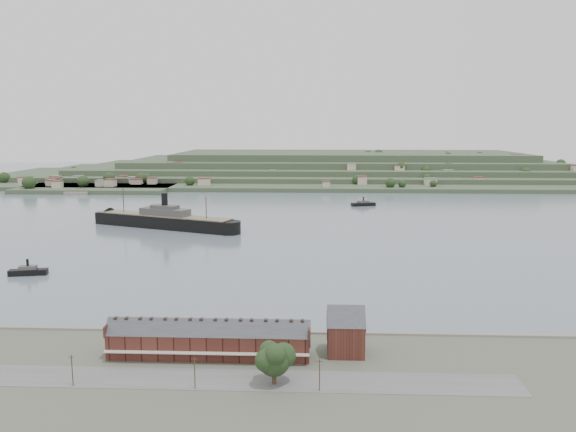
{
  "coord_description": "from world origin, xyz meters",
  "views": [
    {
      "loc": [
        17.99,
        -312.95,
        64.84
      ],
      "look_at": [
        3.01,
        30.0,
        9.31
      ],
      "focal_mm": 35.0,
      "sensor_mm": 36.0,
      "label": 1
    }
  ],
  "objects_px": {
    "terrace_row": "(209,340)",
    "gabled_building": "(346,332)",
    "fig_tree": "(275,358)",
    "steamship": "(159,220)",
    "tugboat": "(28,271)"
  },
  "relations": [
    {
      "from": "terrace_row",
      "to": "gabled_building",
      "type": "height_order",
      "value": "gabled_building"
    },
    {
      "from": "gabled_building",
      "to": "fig_tree",
      "type": "xyz_separation_m",
      "value": [
        -18.31,
        -20.06,
        0.61
      ]
    },
    {
      "from": "terrace_row",
      "to": "steamship",
      "type": "xyz_separation_m",
      "value": [
        -70.21,
        205.77,
        -1.86
      ]
    },
    {
      "from": "gabled_building",
      "to": "steamship",
      "type": "relative_size",
      "value": 0.13
    },
    {
      "from": "gabled_building",
      "to": "tugboat",
      "type": "height_order",
      "value": "gabled_building"
    },
    {
      "from": "terrace_row",
      "to": "tugboat",
      "type": "bearing_deg",
      "value": 137.43
    },
    {
      "from": "terrace_row",
      "to": "tugboat",
      "type": "distance_m",
      "value": 130.82
    },
    {
      "from": "gabled_building",
      "to": "fig_tree",
      "type": "distance_m",
      "value": 27.16
    },
    {
      "from": "fig_tree",
      "to": "terrace_row",
      "type": "bearing_deg",
      "value": 140.12
    },
    {
      "from": "tugboat",
      "to": "fig_tree",
      "type": "relative_size",
      "value": 1.48
    },
    {
      "from": "steamship",
      "to": "fig_tree",
      "type": "bearing_deg",
      "value": -68.05
    },
    {
      "from": "gabled_building",
      "to": "steamship",
      "type": "xyz_separation_m",
      "value": [
        -107.71,
        201.75,
        -3.21
      ]
    },
    {
      "from": "terrace_row",
      "to": "steamship",
      "type": "distance_m",
      "value": 217.43
    },
    {
      "from": "gabled_building",
      "to": "fig_tree",
      "type": "relative_size",
      "value": 1.27
    },
    {
      "from": "steamship",
      "to": "fig_tree",
      "type": "distance_m",
      "value": 239.18
    }
  ]
}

